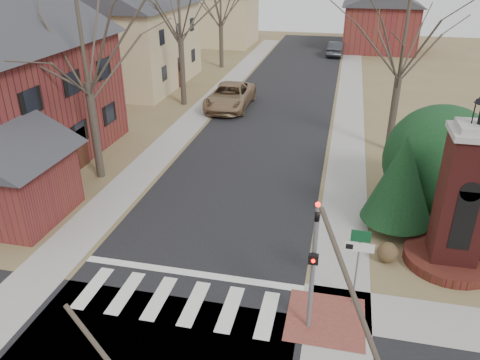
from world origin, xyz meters
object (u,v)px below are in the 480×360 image
(distant_car, at_px, (336,49))
(brick_gate_monument, at_px, (460,211))
(traffic_signal_pole, at_px, (314,256))
(pickup_truck, at_px, (230,96))
(sign_post, at_px, (359,253))

(distant_car, bearing_deg, brick_gate_monument, 103.07)
(traffic_signal_pole, bearing_deg, pickup_truck, 109.86)
(pickup_truck, xyz_separation_m, distant_car, (6.80, 21.55, -0.10))
(brick_gate_monument, bearing_deg, traffic_signal_pole, -136.76)
(brick_gate_monument, xyz_separation_m, pickup_truck, (-12.40, 16.89, -1.30))
(sign_post, height_order, pickup_truck, sign_post)
(brick_gate_monument, relative_size, pickup_truck, 1.04)
(pickup_truck, bearing_deg, sign_post, -65.87)
(traffic_signal_pole, height_order, pickup_truck, traffic_signal_pole)
(traffic_signal_pole, distance_m, sign_post, 2.02)
(traffic_signal_pole, distance_m, distant_car, 42.92)
(sign_post, xyz_separation_m, distant_car, (-2.19, 41.45, -1.18))
(sign_post, bearing_deg, brick_gate_monument, 41.42)
(sign_post, relative_size, brick_gate_monument, 0.42)
(distant_car, bearing_deg, pickup_truck, 77.27)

